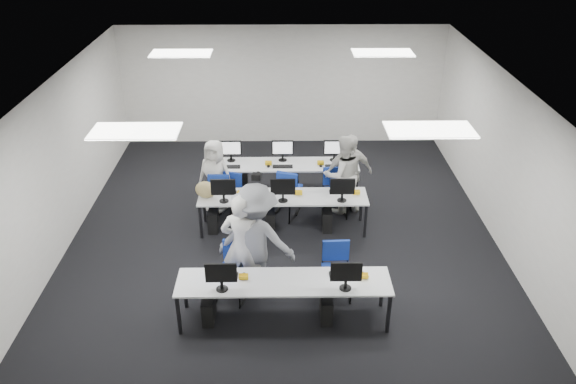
{
  "coord_description": "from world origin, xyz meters",
  "views": [
    {
      "loc": [
        -0.02,
        -9.08,
        5.91
      ],
      "look_at": [
        0.09,
        -0.13,
        1.0
      ],
      "focal_mm": 35.0,
      "sensor_mm": 36.0,
      "label": 1
    }
  ],
  "objects_px": {
    "chair_0": "(233,281)",
    "chair_1": "(336,280)",
    "chair_3": "(284,204)",
    "chair_6": "(289,197)",
    "chair_5": "(221,198)",
    "student_0": "(242,246)",
    "student_3": "(349,173)",
    "chair_2": "(230,203)",
    "student_2": "(215,175)",
    "desk_mid": "(283,198)",
    "chair_7": "(341,197)",
    "desk_front": "(284,284)",
    "student_1": "(343,174)",
    "photographer": "(256,240)",
    "chair_4": "(335,201)"
  },
  "relations": [
    {
      "from": "chair_7",
      "to": "desk_front",
      "type": "bearing_deg",
      "value": -89.34
    },
    {
      "from": "student_0",
      "to": "student_2",
      "type": "relative_size",
      "value": 1.21
    },
    {
      "from": "desk_front",
      "to": "chair_2",
      "type": "xyz_separation_m",
      "value": [
        -1.07,
        3.15,
        -0.4
      ]
    },
    {
      "from": "student_2",
      "to": "student_3",
      "type": "height_order",
      "value": "student_3"
    },
    {
      "from": "desk_mid",
      "to": "chair_6",
      "type": "height_order",
      "value": "chair_6"
    },
    {
      "from": "photographer",
      "to": "student_3",
      "type": "bearing_deg",
      "value": -113.01
    },
    {
      "from": "chair_2",
      "to": "student_1",
      "type": "xyz_separation_m",
      "value": [
        2.27,
        0.16,
        0.55
      ]
    },
    {
      "from": "photographer",
      "to": "student_1",
      "type": "bearing_deg",
      "value": -111.48
    },
    {
      "from": "desk_mid",
      "to": "chair_7",
      "type": "relative_size",
      "value": 3.71
    },
    {
      "from": "chair_3",
      "to": "chair_7",
      "type": "height_order",
      "value": "chair_3"
    },
    {
      "from": "chair_6",
      "to": "desk_front",
      "type": "bearing_deg",
      "value": -77.03
    },
    {
      "from": "chair_5",
      "to": "student_2",
      "type": "relative_size",
      "value": 0.6
    },
    {
      "from": "chair_1",
      "to": "student_3",
      "type": "xyz_separation_m",
      "value": [
        0.47,
        2.77,
        0.53
      ]
    },
    {
      "from": "chair_3",
      "to": "chair_6",
      "type": "relative_size",
      "value": 0.98
    },
    {
      "from": "chair_5",
      "to": "student_2",
      "type": "bearing_deg",
      "value": 140.91
    },
    {
      "from": "chair_3",
      "to": "student_3",
      "type": "bearing_deg",
      "value": 32.37
    },
    {
      "from": "chair_2",
      "to": "student_1",
      "type": "relative_size",
      "value": 0.53
    },
    {
      "from": "chair_3",
      "to": "desk_mid",
      "type": "bearing_deg",
      "value": -71.78
    },
    {
      "from": "student_1",
      "to": "chair_7",
      "type": "bearing_deg",
      "value": -97.2
    },
    {
      "from": "student_1",
      "to": "chair_2",
      "type": "bearing_deg",
      "value": -11.28
    },
    {
      "from": "chair_2",
      "to": "chair_6",
      "type": "relative_size",
      "value": 0.95
    },
    {
      "from": "chair_1",
      "to": "student_0",
      "type": "xyz_separation_m",
      "value": [
        -1.5,
        0.08,
        0.63
      ]
    },
    {
      "from": "chair_6",
      "to": "chair_7",
      "type": "relative_size",
      "value": 1.07
    },
    {
      "from": "chair_3",
      "to": "photographer",
      "type": "height_order",
      "value": "photographer"
    },
    {
      "from": "student_3",
      "to": "chair_3",
      "type": "bearing_deg",
      "value": -179.88
    },
    {
      "from": "desk_front",
      "to": "desk_mid",
      "type": "relative_size",
      "value": 1.0
    },
    {
      "from": "student_2",
      "to": "student_3",
      "type": "distance_m",
      "value": 2.69
    },
    {
      "from": "chair_0",
      "to": "chair_1",
      "type": "height_order",
      "value": "chair_0"
    },
    {
      "from": "chair_1",
      "to": "chair_3",
      "type": "bearing_deg",
      "value": 106.25
    },
    {
      "from": "chair_0",
      "to": "chair_1",
      "type": "bearing_deg",
      "value": 18.85
    },
    {
      "from": "desk_mid",
      "to": "chair_1",
      "type": "bearing_deg",
      "value": -67.07
    },
    {
      "from": "chair_2",
      "to": "chair_7",
      "type": "distance_m",
      "value": 2.27
    },
    {
      "from": "chair_4",
      "to": "chair_7",
      "type": "bearing_deg",
      "value": 49.36
    },
    {
      "from": "chair_2",
      "to": "student_2",
      "type": "xyz_separation_m",
      "value": [
        -0.29,
        0.28,
        0.48
      ]
    },
    {
      "from": "chair_2",
      "to": "student_0",
      "type": "height_order",
      "value": "student_0"
    },
    {
      "from": "chair_0",
      "to": "student_3",
      "type": "height_order",
      "value": "student_3"
    },
    {
      "from": "desk_front",
      "to": "desk_mid",
      "type": "bearing_deg",
      "value": 90.0
    },
    {
      "from": "chair_7",
      "to": "student_0",
      "type": "relative_size",
      "value": 0.47
    },
    {
      "from": "desk_front",
      "to": "student_3",
      "type": "bearing_deg",
      "value": 68.43
    },
    {
      "from": "chair_2",
      "to": "chair_6",
      "type": "distance_m",
      "value": 1.22
    },
    {
      "from": "student_1",
      "to": "student_3",
      "type": "relative_size",
      "value": 1.0
    },
    {
      "from": "chair_4",
      "to": "student_2",
      "type": "distance_m",
      "value": 2.47
    },
    {
      "from": "chair_5",
      "to": "student_0",
      "type": "xyz_separation_m",
      "value": [
        0.61,
        -2.68,
        0.63
      ]
    },
    {
      "from": "chair_0",
      "to": "chair_4",
      "type": "relative_size",
      "value": 0.99
    },
    {
      "from": "chair_2",
      "to": "photographer",
      "type": "xyz_separation_m",
      "value": [
        0.63,
        -2.4,
        0.69
      ]
    },
    {
      "from": "student_2",
      "to": "chair_0",
      "type": "bearing_deg",
      "value": -58.51
    },
    {
      "from": "desk_front",
      "to": "chair_6",
      "type": "bearing_deg",
      "value": 87.71
    },
    {
      "from": "chair_5",
      "to": "student_3",
      "type": "distance_m",
      "value": 2.64
    },
    {
      "from": "chair_2",
      "to": "chair_4",
      "type": "bearing_deg",
      "value": 20.63
    },
    {
      "from": "chair_2",
      "to": "student_0",
      "type": "bearing_deg",
      "value": -60.18
    }
  ]
}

